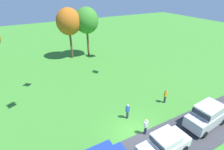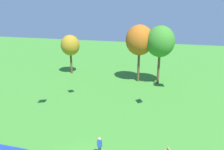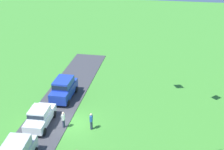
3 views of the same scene
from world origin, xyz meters
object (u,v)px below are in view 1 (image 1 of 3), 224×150
(person_on_lawn, at_px, (165,96))
(car_sedan_far_end, at_px, (165,143))
(tree_far_left, at_px, (87,21))
(person_watching_sky, at_px, (146,127))
(car_suv_near_entrance, at_px, (207,115))
(person_beside_suv, at_px, (128,111))
(tree_lone_near, at_px, (69,22))

(person_on_lawn, bearing_deg, car_sedan_far_end, -134.52)
(person_on_lawn, xyz_separation_m, tree_far_left, (-1.98, 18.60, 5.68))
(person_watching_sky, distance_m, tree_far_left, 22.34)
(car_sedan_far_end, relative_size, person_watching_sky, 2.61)
(car_sedan_far_end, bearing_deg, person_watching_sky, 91.19)
(car_sedan_far_end, xyz_separation_m, person_on_lawn, (5.00, 5.08, -0.16))
(car_suv_near_entrance, relative_size, person_on_lawn, 2.77)
(person_beside_suv, bearing_deg, tree_lone_near, 89.49)
(person_on_lawn, bearing_deg, person_watching_sky, -151.07)
(car_sedan_far_end, bearing_deg, tree_lone_near, 90.27)
(person_beside_suv, relative_size, tree_far_left, 0.19)
(tree_far_left, bearing_deg, car_suv_near_entrance, -83.18)
(car_suv_near_entrance, relative_size, person_beside_suv, 2.77)
(person_beside_suv, xyz_separation_m, tree_far_left, (3.30, 18.77, 5.68))
(person_beside_suv, distance_m, tree_lone_near, 19.97)
(car_sedan_far_end, relative_size, car_suv_near_entrance, 0.94)
(car_sedan_far_end, distance_m, person_watching_sky, 2.30)
(car_sedan_far_end, xyz_separation_m, tree_far_left, (3.02, 23.68, 5.52))
(car_suv_near_entrance, bearing_deg, tree_far_left, 96.82)
(person_on_lawn, relative_size, person_beside_suv, 1.00)
(car_sedan_far_end, bearing_deg, person_beside_suv, 93.29)
(tree_lone_near, height_order, tree_far_left, tree_lone_near)
(car_sedan_far_end, bearing_deg, tree_far_left, 82.73)
(car_sedan_far_end, height_order, person_beside_suv, car_sedan_far_end)
(person_on_lawn, relative_size, tree_lone_near, 0.19)
(person_beside_suv, xyz_separation_m, person_watching_sky, (0.23, -2.62, 0.00))
(car_sedan_far_end, relative_size, tree_lone_near, 0.50)
(car_suv_near_entrance, xyz_separation_m, person_on_lawn, (-0.81, 4.64, -0.42))
(car_suv_near_entrance, bearing_deg, person_on_lawn, 99.85)
(car_sedan_far_end, xyz_separation_m, person_watching_sky, (-0.05, 2.29, -0.16))
(tree_far_left, bearing_deg, person_beside_suv, -99.98)
(car_sedan_far_end, relative_size, tree_far_left, 0.50)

